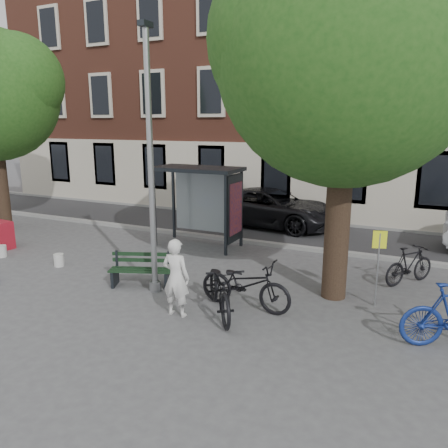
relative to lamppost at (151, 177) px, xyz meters
name	(u,v)px	position (x,y,z in m)	size (l,w,h in m)	color
ground	(155,291)	(0.00, 0.00, -2.78)	(90.00, 90.00, 0.00)	#4C4C4F
road	(258,229)	(0.00, 7.00, -2.78)	(40.00, 4.00, 0.01)	#28282B
curb_near	(238,240)	(0.00, 5.00, -2.72)	(40.00, 0.25, 0.12)	gray
curb_far	(275,218)	(0.00, 9.00, -2.72)	(40.00, 0.25, 0.12)	gray
building_row	(307,58)	(0.00, 13.00, 4.22)	(30.00, 8.00, 14.00)	brown
lamppost	(151,177)	(0.00, 0.00, 0.00)	(0.28, 0.35, 6.11)	#9EA0A3
tree_right	(348,42)	(4.01, 1.38, 2.83)	(5.76, 5.60, 8.20)	black
bus_shelter	(210,189)	(-0.61, 4.11, -0.87)	(2.85, 1.45, 2.62)	#1E2328
painter	(176,278)	(1.20, -0.96, -1.94)	(0.61, 0.40, 1.68)	silver
bench	(141,271)	(-0.52, 0.17, -2.41)	(1.63, 1.03, 0.80)	#1E2328
bike_a	(245,284)	(2.38, -0.01, -2.22)	(0.75, 2.14, 1.12)	black
bike_c	(220,288)	(2.00, -0.50, -2.20)	(0.77, 2.21, 1.16)	black
bike_d	(409,265)	(5.54, 3.18, -2.29)	(0.46, 1.64, 0.99)	black
car_dark	(271,208)	(0.22, 7.76, -2.04)	(2.46, 5.33, 1.48)	black
bucket_b	(2,251)	(-5.80, 0.30, -2.60)	(0.28, 0.28, 0.36)	silver
bucket_c	(59,260)	(-3.55, 0.39, -2.60)	(0.28, 0.28, 0.36)	silver
notice_sign	(379,254)	(4.95, 1.37, -1.57)	(0.29, 0.11, 1.73)	#9EA0A3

